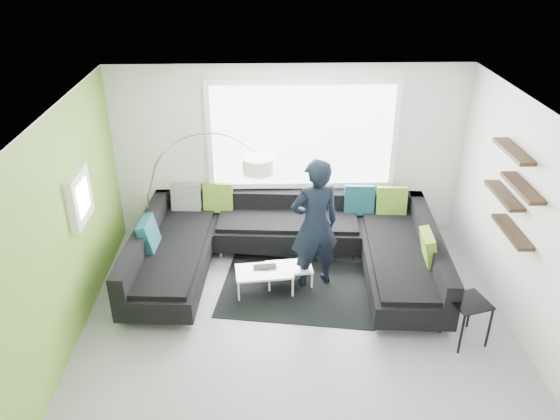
# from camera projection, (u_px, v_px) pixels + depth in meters

# --- Properties ---
(ground) EXTENTS (5.50, 5.50, 0.00)m
(ground) POSITION_uv_depth(u_px,v_px,m) (297.00, 326.00, 7.03)
(ground) COLOR gray
(ground) RESTS_ON ground
(room_shell) EXTENTS (5.54, 5.04, 2.82)m
(room_shell) POSITION_uv_depth(u_px,v_px,m) (302.00, 193.00, 6.37)
(room_shell) COLOR silver
(room_shell) RESTS_ON ground
(sectional_sofa) EXTENTS (4.46, 2.94, 0.93)m
(sectional_sofa) POSITION_uv_depth(u_px,v_px,m) (286.00, 252.00, 7.85)
(sectional_sofa) COLOR black
(sectional_sofa) RESTS_ON ground
(rug) EXTENTS (2.37, 1.88, 0.01)m
(rug) POSITION_uv_depth(u_px,v_px,m) (298.00, 289.00, 7.75)
(rug) COLOR black
(rug) RESTS_ON ground
(coffee_table) EXTENTS (1.07, 0.69, 0.33)m
(coffee_table) POSITION_uv_depth(u_px,v_px,m) (277.00, 277.00, 7.72)
(coffee_table) COLOR silver
(coffee_table) RESTS_ON ground
(arc_lamp) EXTENTS (2.08, 1.26, 2.07)m
(arc_lamp) POSITION_uv_depth(u_px,v_px,m) (147.00, 195.00, 8.08)
(arc_lamp) COLOR silver
(arc_lamp) RESTS_ON ground
(side_table) EXTENTS (0.53, 0.53, 0.59)m
(side_table) POSITION_uv_depth(u_px,v_px,m) (466.00, 321.00, 6.67)
(side_table) COLOR black
(side_table) RESTS_ON ground
(person) EXTENTS (0.94, 0.83, 1.92)m
(person) POSITION_uv_depth(u_px,v_px,m) (315.00, 224.00, 7.45)
(person) COLOR black
(person) RESTS_ON ground
(laptop) EXTENTS (0.36, 0.26, 0.03)m
(laptop) POSITION_uv_depth(u_px,v_px,m) (265.00, 269.00, 7.59)
(laptop) COLOR black
(laptop) RESTS_ON coffee_table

